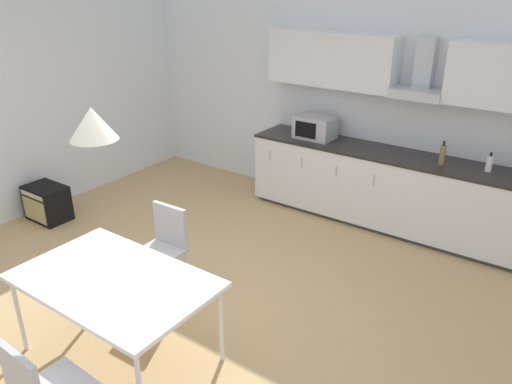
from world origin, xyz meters
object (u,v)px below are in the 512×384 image
(bottle_brown, at_px, (442,155))
(pendant_lamp, at_px, (92,124))
(chair_far_left, at_px, (164,242))
(guitar_amp, at_px, (47,203))
(dining_table, at_px, (114,283))
(bottle_white, at_px, (489,163))
(microwave, at_px, (315,127))

(bottle_brown, distance_m, pendant_lamp, 3.76)
(chair_far_left, xyz_separation_m, guitar_amp, (-2.31, 0.26, -0.31))
(bottle_brown, height_order, dining_table, bottle_brown)
(guitar_amp, bearing_deg, bottle_white, 27.16)
(bottle_brown, height_order, chair_far_left, bottle_brown)
(dining_table, distance_m, pendant_lamp, 1.24)
(bottle_brown, xyz_separation_m, dining_table, (-1.41, -3.36, -0.35))
(guitar_amp, relative_size, pendant_lamp, 1.62)
(dining_table, bearing_deg, guitar_amp, 157.14)
(guitar_amp, xyz_separation_m, pendant_lamp, (2.65, -1.12, 1.70))
(dining_table, height_order, guitar_amp, dining_table)
(guitar_amp, bearing_deg, bottle_brown, 28.92)
(bottle_white, distance_m, chair_far_left, 3.44)
(chair_far_left, distance_m, guitar_amp, 2.35)
(chair_far_left, bearing_deg, dining_table, -68.26)
(chair_far_left, relative_size, pendant_lamp, 2.72)
(bottle_white, xyz_separation_m, dining_table, (-1.88, -3.44, -0.32))
(bottle_brown, bearing_deg, guitar_amp, -151.08)
(dining_table, height_order, chair_far_left, chair_far_left)
(microwave, bearing_deg, chair_far_left, -93.44)
(pendant_lamp, bearing_deg, dining_table, 89.78)
(microwave, height_order, chair_far_left, microwave)
(bottle_brown, xyz_separation_m, guitar_amp, (-4.06, -2.25, -0.81))
(guitar_amp, height_order, pendant_lamp, pendant_lamp)
(microwave, distance_m, bottle_white, 2.07)
(chair_far_left, bearing_deg, guitar_amp, 173.57)
(microwave, distance_m, chair_far_left, 2.62)
(bottle_white, height_order, pendant_lamp, pendant_lamp)
(bottle_white, bearing_deg, guitar_amp, -152.84)
(microwave, xyz_separation_m, chair_far_left, (-0.15, -2.56, -0.53))
(microwave, height_order, pendant_lamp, pendant_lamp)
(bottle_white, bearing_deg, chair_far_left, -130.64)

